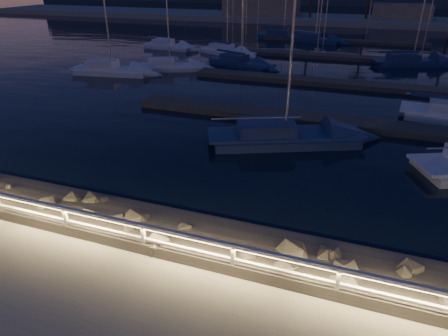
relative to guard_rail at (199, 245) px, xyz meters
The scene contains 15 objects.
ground 0.78m from the guard_rail, ahead, with size 400.00×400.00×0.00m, color #A49F95.
harbor_water 31.27m from the guard_rail, 89.87° to the left, with size 400.00×440.00×0.60m.
guard_rail is the anchor object (origin of this frame).
riprap 2.13m from the guard_rail, 114.35° to the left, with size 25.17×3.07×1.49m.
floating_docks 32.52m from the guard_rail, 89.88° to the left, with size 22.00×36.00×0.40m.
far_shore 74.05m from the guard_rail, 90.04° to the left, with size 160.00×14.00×5.20m.
sailboat_a 29.86m from the guard_rail, 129.41° to the left, with size 7.80×3.32×12.95m.
sailboat_b 11.94m from the guard_rail, 90.43° to the left, with size 8.84×5.67×14.70m.
sailboat_e 30.19m from the guard_rail, 118.85° to the left, with size 6.94×4.39×11.58m.
sailboat_f 31.74m from the guard_rail, 105.58° to the left, with size 7.51×4.60×12.43m.
sailboat_g 37.93m from the guard_rail, 77.95° to the left, with size 8.42×5.06×13.85m.
sailboat_i 42.34m from the guard_rail, 118.38° to the left, with size 7.05×2.98×11.72m.
sailboat_j 38.15m from the guard_rail, 108.38° to the left, with size 7.52×4.91×12.53m.
sailboat_m 51.27m from the guard_rail, 99.55° to the left, with size 7.82×2.72×13.18m.
sailboat_n 49.26m from the guard_rail, 94.35° to the left, with size 7.80×4.11×12.81m.
Camera 1 is at (3.92, -8.88, 8.12)m, focal length 32.00 mm.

